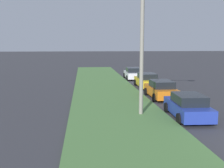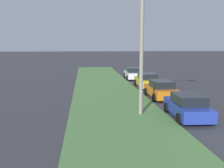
# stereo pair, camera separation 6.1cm
# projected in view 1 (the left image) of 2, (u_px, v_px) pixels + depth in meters

# --- Properties ---
(grass_median) EXTENTS (60.00, 6.00, 0.12)m
(grass_median) POSITION_uv_depth(u_px,v_px,m) (111.00, 102.00, 20.44)
(grass_median) COLOR #517F42
(grass_median) RESTS_ON ground
(parked_car_blue) EXTENTS (4.38, 2.18, 1.47)m
(parked_car_blue) POSITION_uv_depth(u_px,v_px,m) (188.00, 106.00, 16.07)
(parked_car_blue) COLOR #23389E
(parked_car_blue) RESTS_ON ground
(parked_car_orange) EXTENTS (4.31, 2.05, 1.47)m
(parked_car_orange) POSITION_uv_depth(u_px,v_px,m) (161.00, 90.00, 21.98)
(parked_car_orange) COLOR orange
(parked_car_orange) RESTS_ON ground
(parked_car_yellow) EXTENTS (4.30, 2.02, 1.47)m
(parked_car_yellow) POSITION_uv_depth(u_px,v_px,m) (147.00, 81.00, 27.36)
(parked_car_yellow) COLOR gold
(parked_car_yellow) RESTS_ON ground
(parked_car_white) EXTENTS (4.35, 2.11, 1.47)m
(parked_car_white) POSITION_uv_depth(u_px,v_px,m) (133.00, 73.00, 33.82)
(parked_car_white) COLOR silver
(parked_car_white) RESTS_ON ground
(streetlight) EXTENTS (0.63, 2.87, 7.50)m
(streetlight) POSITION_uv_depth(u_px,v_px,m) (148.00, 44.00, 16.04)
(streetlight) COLOR gray
(streetlight) RESTS_ON ground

